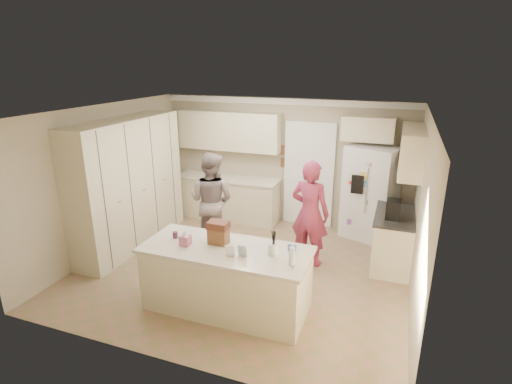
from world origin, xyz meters
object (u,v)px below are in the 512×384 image
(refrigerator, at_px, (370,193))
(island_base, at_px, (227,280))
(utensil_crock, at_px, (273,249))
(teen_boy, at_px, (211,201))
(coffee_maker, at_px, (393,209))
(tissue_box, at_px, (185,240))
(dollhouse_body, at_px, (218,236))
(teen_girl, at_px, (310,213))

(refrigerator, relative_size, island_base, 0.82)
(utensil_crock, height_order, teen_boy, teen_boy)
(coffee_maker, distance_m, tissue_box, 3.28)
(tissue_box, relative_size, dollhouse_body, 0.54)
(dollhouse_body, xyz_separation_m, teen_boy, (-0.91, 1.62, -0.14))
(coffee_maker, bearing_deg, tissue_box, -142.43)
(refrigerator, bearing_deg, island_base, -98.32)
(teen_boy, bearing_deg, dollhouse_body, 122.76)
(island_base, distance_m, teen_boy, 2.07)
(coffee_maker, xyz_separation_m, teen_girl, (-1.29, -0.21, -0.17))
(coffee_maker, distance_m, utensil_crock, 2.32)
(dollhouse_body, bearing_deg, refrigerator, 60.02)
(coffee_maker, height_order, tissue_box, coffee_maker)
(island_base, xyz_separation_m, dollhouse_body, (-0.15, 0.10, 0.60))
(island_base, relative_size, teen_girl, 1.22)
(island_base, bearing_deg, teen_girl, 65.82)
(island_base, xyz_separation_m, utensil_crock, (0.65, 0.05, 0.56))
(coffee_maker, relative_size, dollhouse_body, 1.15)
(island_base, height_order, teen_boy, teen_boy)
(utensil_crock, relative_size, dollhouse_body, 0.58)
(tissue_box, bearing_deg, refrigerator, 56.39)
(teen_girl, bearing_deg, refrigerator, -111.07)
(refrigerator, xyz_separation_m, dollhouse_body, (-1.75, -3.04, 0.14))
(coffee_maker, distance_m, teen_boy, 3.12)
(refrigerator, xyz_separation_m, island_base, (-1.60, -3.14, -0.46))
(coffee_maker, height_order, teen_girl, teen_girl)
(refrigerator, xyz_separation_m, teen_boy, (-2.66, -1.43, -0.01))
(island_base, xyz_separation_m, teen_boy, (-1.06, 1.72, 0.45))
(teen_boy, height_order, teen_girl, teen_girl)
(tissue_box, xyz_separation_m, teen_boy, (-0.51, 1.82, -0.10))
(teen_boy, bearing_deg, utensil_crock, 139.15)
(teen_boy, bearing_deg, island_base, 125.09)
(utensil_crock, bearing_deg, tissue_box, -172.87)
(teen_boy, distance_m, teen_girl, 1.82)
(utensil_crock, relative_size, teen_boy, 0.08)
(refrigerator, relative_size, tissue_box, 12.86)
(tissue_box, height_order, dollhouse_body, dollhouse_body)
(tissue_box, bearing_deg, utensil_crock, 7.13)
(tissue_box, relative_size, teen_girl, 0.08)
(dollhouse_body, relative_size, teen_boy, 0.15)
(utensil_crock, relative_size, tissue_box, 1.07)
(island_base, distance_m, tissue_box, 0.79)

